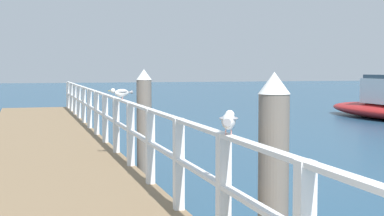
% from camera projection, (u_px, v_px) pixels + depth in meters
% --- Properties ---
extents(pier_deck, '(2.75, 24.67, 0.46)m').
position_uv_depth(pier_deck, '(48.00, 155.00, 13.09)').
color(pier_deck, '#846B4C').
rests_on(pier_deck, ground_plane).
extents(pier_railing, '(0.12, 23.19, 1.12)m').
position_uv_depth(pier_railing, '(105.00, 113.00, 13.38)').
color(pier_railing, white).
rests_on(pier_railing, pier_deck).
extents(dock_piling_near, '(0.29, 0.29, 2.16)m').
position_uv_depth(dock_piling_near, '(273.00, 189.00, 5.32)').
color(dock_piling_near, '#6B6056').
rests_on(dock_piling_near, ground_plane).
extents(dock_piling_far, '(0.29, 0.29, 2.16)m').
position_uv_depth(dock_piling_far, '(144.00, 126.00, 10.97)').
color(dock_piling_far, '#6B6056').
rests_on(dock_piling_far, ground_plane).
extents(seagull_foreground, '(0.25, 0.45, 0.21)m').
position_uv_depth(seagull_foreground, '(229.00, 120.00, 5.33)').
color(seagull_foreground, white).
rests_on(seagull_foreground, pier_railing).
extents(seagull_background, '(0.48, 0.21, 0.21)m').
position_uv_depth(seagull_background, '(121.00, 92.00, 11.06)').
color(seagull_background, white).
rests_on(seagull_background, pier_railing).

